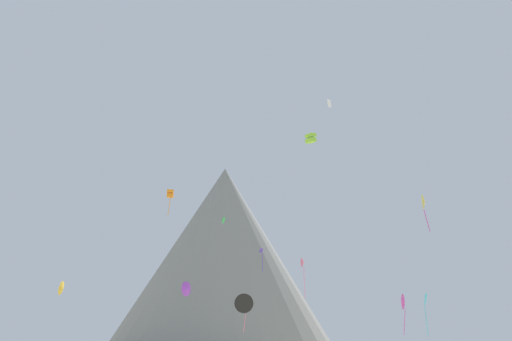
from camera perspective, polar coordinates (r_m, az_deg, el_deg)
The scene contains 13 objects.
rock_massif at distance 129.89m, azimuth -3.93°, elevation -10.64°, with size 68.59×68.59×47.39m.
kite_indigo_mid at distance 77.62m, azimuth 0.68°, elevation -9.94°, with size 0.68×0.50×3.76m.
kite_black_low at distance 68.48m, azimuth -1.43°, elevation -15.31°, with size 2.61×0.50×5.04m.
kite_gold_low at distance 63.33m, azimuth -21.77°, elevation -12.68°, with size 0.46×1.63×1.63m.
kite_violet_low at distance 59.90m, azimuth -8.12°, elevation -13.56°, with size 1.12×1.50×1.71m.
kite_cyan_low at distance 76.89m, azimuth 19.27°, elevation -14.56°, with size 0.76×0.97×5.92m.
kite_orange_mid at distance 75.83m, azimuth -10.01°, elevation -2.71°, with size 1.05×1.07×3.97m.
kite_lime_high at distance 81.05m, azimuth 6.44°, elevation 3.79°, with size 1.99×1.97×1.77m.
kite_yellow_mid at distance 63.76m, azimuth 19.08°, elevation -3.49°, with size 0.81×1.94×4.77m.
kite_magenta_low at distance 75.96m, azimuth 16.74°, elevation -14.53°, with size 1.49×2.07×5.74m.
kite_rainbow_low at distance 68.29m, azimuth 5.53°, elevation -10.76°, with size 0.60×1.29×5.54m.
kite_green_mid at distance 62.37m, azimuth -3.83°, elevation -5.81°, with size 0.51×0.97×0.82m.
kite_white_high at distance 70.19m, azimuth 8.58°, elevation 7.79°, with size 0.67×0.60×1.23m.
Camera 1 is at (-2.53, -29.39, 2.26)m, focal length 34.16 mm.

